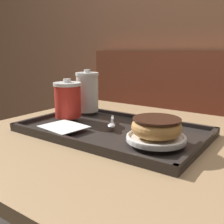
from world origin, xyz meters
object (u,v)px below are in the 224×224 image
object	(u,v)px
coffee_cup_rear	(87,92)
donut_chocolate_glazed	(157,127)
coffee_cup_front	(69,99)
spoon	(112,124)

from	to	relation	value
coffee_cup_rear	donut_chocolate_glazed	world-z (taller)	coffee_cup_rear
coffee_cup_rear	donut_chocolate_glazed	bearing A→B (deg)	-23.84
coffee_cup_front	coffee_cup_rear	bearing A→B (deg)	92.83
coffee_cup_front	coffee_cup_rear	size ratio (longest dim) A/B	0.84
coffee_cup_front	spoon	xyz separation A→B (m)	(0.18, -0.00, -0.05)
coffee_cup_rear	spoon	world-z (taller)	coffee_cup_rear
coffee_cup_front	spoon	size ratio (longest dim) A/B	0.95
coffee_cup_front	donut_chocolate_glazed	distance (m)	0.35
coffee_cup_front	coffee_cup_rear	xyz separation A→B (m)	(-0.00, 0.10, 0.01)
spoon	donut_chocolate_glazed	bearing A→B (deg)	40.17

